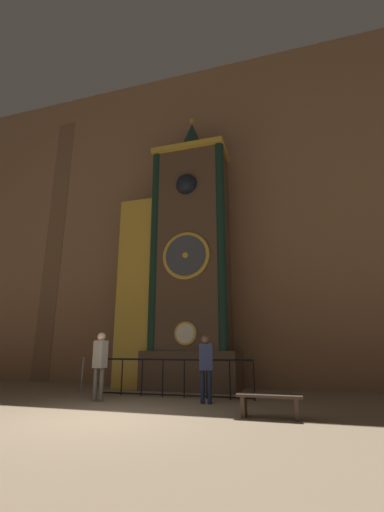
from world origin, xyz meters
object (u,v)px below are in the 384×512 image
object	(u,v)px
clock_tower	(180,265)
visitor_near	(100,359)
stanchion_post	(82,381)
visitor_bench	(269,401)
visitor_far	(206,362)

from	to	relation	value
clock_tower	visitor_near	bearing A→B (deg)	-109.48
stanchion_post	visitor_bench	world-z (taller)	stanchion_post
visitor_near	visitor_far	bearing A→B (deg)	25.34
visitor_near	stanchion_post	distance (m)	2.25
visitor_near	visitor_bench	size ratio (longest dim) A/B	1.36
visitor_near	visitor_far	xyz separation A→B (m)	(2.77, 0.43, -0.05)
visitor_far	visitor_near	bearing A→B (deg)	174.09
stanchion_post	visitor_bench	xyz separation A→B (m)	(5.92, -2.48, -0.03)
clock_tower	stanchion_post	world-z (taller)	clock_tower
clock_tower	stanchion_post	distance (m)	5.00
visitor_near	stanchion_post	world-z (taller)	visitor_near
clock_tower	visitor_bench	distance (m)	6.59
clock_tower	visitor_near	size ratio (longest dim) A/B	6.02
visitor_far	visitor_bench	distance (m)	2.25
visitor_far	visitor_bench	xyz separation A→B (m)	(1.64, -1.39, -0.68)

